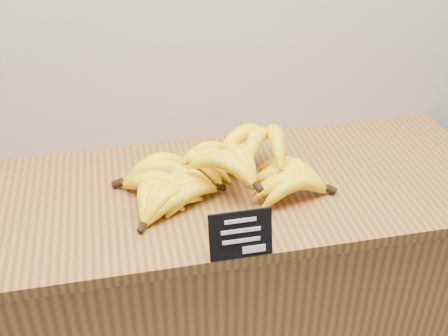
% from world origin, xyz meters
% --- Properties ---
extents(counter, '(1.37, 0.50, 0.90)m').
position_xyz_m(counter, '(0.16, 2.75, 0.45)').
color(counter, '#A66B35').
rests_on(counter, ground).
extents(counter_top, '(1.43, 0.54, 0.03)m').
position_xyz_m(counter_top, '(0.16, 2.75, 0.92)').
color(counter_top, brown).
rests_on(counter_top, counter).
extents(chalkboard_sign, '(0.14, 0.03, 0.11)m').
position_xyz_m(chalkboard_sign, '(0.15, 2.49, 0.98)').
color(chalkboard_sign, black).
rests_on(chalkboard_sign, counter_top).
extents(banana_pile, '(0.54, 0.39, 0.13)m').
position_xyz_m(banana_pile, '(0.15, 2.75, 0.98)').
color(banana_pile, yellow).
rests_on(banana_pile, counter_top).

